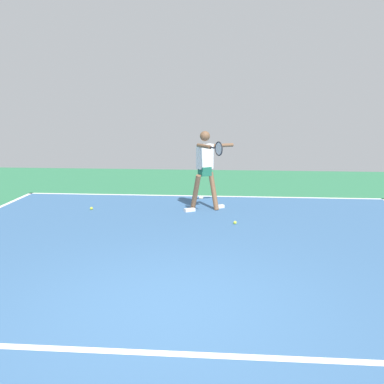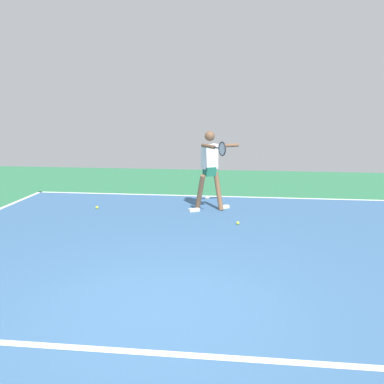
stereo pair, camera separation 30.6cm
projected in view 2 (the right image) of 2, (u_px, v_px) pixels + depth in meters
name	position (u px, v px, depth m)	size (l,w,h in m)	color
ground_plane	(159.00, 309.00, 5.21)	(22.71, 22.71, 0.00)	#2D754C
court_surface	(159.00, 309.00, 5.21)	(9.29, 13.26, 0.00)	#38608E
court_line_baseline_near	(208.00, 196.00, 11.62)	(9.29, 0.10, 0.01)	white
court_line_service	(140.00, 352.00, 4.30)	(6.96, 0.10, 0.01)	white
court_line_centre_mark	(207.00, 198.00, 11.42)	(0.10, 0.30, 0.01)	white
tennis_player	(210.00, 165.00, 9.88)	(1.08, 1.40, 1.79)	brown
tennis_ball_centre_court	(238.00, 223.00, 8.86)	(0.07, 0.07, 0.07)	#C6E53D
tennis_ball_by_sideline	(97.00, 207.00, 10.20)	(0.07, 0.07, 0.07)	#CCE033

